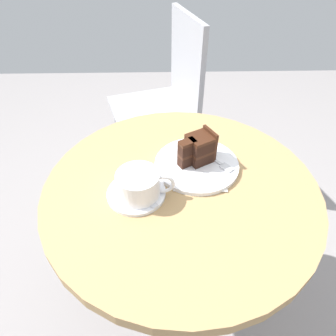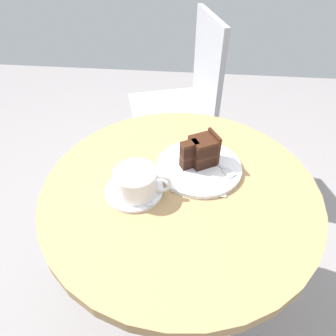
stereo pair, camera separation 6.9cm
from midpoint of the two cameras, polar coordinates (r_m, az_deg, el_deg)
ground_plane at (r=1.35m, az=-0.04°, el=-24.34°), size 4.40×4.40×0.01m
cafe_table at (r=0.86m, az=-0.06°, el=-8.76°), size 0.71×0.71×0.68m
saucer at (r=0.75m, az=-8.68°, el=-4.84°), size 0.15×0.15×0.01m
coffee_cup at (r=0.72m, az=-8.28°, el=-3.16°), size 0.14×0.10×0.07m
teaspoon at (r=0.73m, az=-5.44°, el=-5.68°), size 0.02×0.09×0.00m
cake_plate at (r=0.82m, az=3.06°, el=0.61°), size 0.23×0.23×0.01m
cake_slice at (r=0.80m, az=3.35°, el=3.59°), size 0.11×0.08×0.09m
fork at (r=0.82m, az=6.87°, el=1.17°), size 0.10×0.12×0.00m
napkin at (r=0.81m, az=3.54°, el=-0.63°), size 0.17×0.18×0.00m
cafe_chair at (r=1.49m, az=-1.35°, el=13.87°), size 0.48×0.48×0.88m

